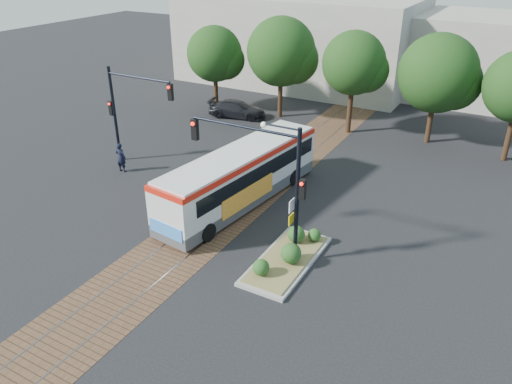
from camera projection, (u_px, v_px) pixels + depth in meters
ground at (209, 224)px, 24.82m from camera, size 120.00×120.00×0.00m
trackbed at (249, 192)px, 27.93m from camera, size 3.60×40.00×0.02m
tree_row at (352, 64)px, 34.85m from camera, size 26.40×5.60×7.67m
warehouses at (378, 47)px, 45.67m from camera, size 40.00×13.00×8.00m
city_bus at (241, 174)px, 26.19m from camera, size 3.70×11.28×2.97m
traffic_island at (288, 255)px, 21.88m from camera, size 2.20×5.20×1.13m
signal_pole_main at (271, 170)px, 20.62m from camera, size 5.49×0.46×6.00m
signal_pole_left at (127, 104)px, 29.80m from camera, size 4.99×0.34×6.00m
officer at (121, 157)px, 30.06m from camera, size 0.70×0.49×1.82m
parked_car at (237, 109)px, 39.41m from camera, size 4.81×2.79×1.31m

